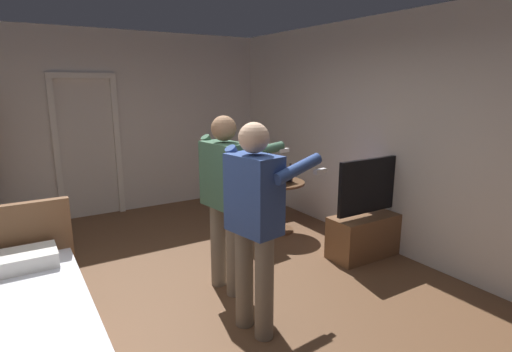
# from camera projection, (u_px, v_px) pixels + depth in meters

# --- Properties ---
(ground_plane) EXTENTS (7.31, 7.31, 0.00)m
(ground_plane) POSITION_uv_depth(u_px,v_px,m) (198.00, 310.00, 3.61)
(ground_plane) COLOR brown
(wall_back) EXTENTS (5.31, 0.12, 2.76)m
(wall_back) POSITION_uv_depth(u_px,v_px,m) (104.00, 124.00, 6.11)
(wall_back) COLOR silver
(wall_back) RESTS_ON ground_plane
(wall_right) EXTENTS (0.12, 6.89, 2.76)m
(wall_right) POSITION_uv_depth(u_px,v_px,m) (403.00, 137.00, 4.64)
(wall_right) COLOR silver
(wall_right) RESTS_ON ground_plane
(doorway_frame) EXTENTS (0.93, 0.08, 2.13)m
(doorway_frame) POSITION_uv_depth(u_px,v_px,m) (87.00, 136.00, 5.94)
(doorway_frame) COLOR white
(doorway_frame) RESTS_ON ground_plane
(tv_flatscreen) EXTENTS (1.07, 0.40, 1.16)m
(tv_flatscreen) POSITION_uv_depth(u_px,v_px,m) (371.00, 227.00, 4.75)
(tv_flatscreen) COLOR brown
(tv_flatscreen) RESTS_ON ground_plane
(side_table) EXTENTS (0.71, 0.71, 0.70)m
(side_table) POSITION_uv_depth(u_px,v_px,m) (278.00, 197.00, 5.46)
(side_table) COLOR brown
(side_table) RESTS_ON ground_plane
(laptop) EXTENTS (0.38, 0.39, 0.15)m
(laptop) POSITION_uv_depth(u_px,v_px,m) (279.00, 178.00, 5.35)
(laptop) COLOR black
(laptop) RESTS_ON side_table
(bottle_on_table) EXTENTS (0.06, 0.06, 0.25)m
(bottle_on_table) POSITION_uv_depth(u_px,v_px,m) (290.00, 174.00, 5.39)
(bottle_on_table) COLOR #3F3531
(bottle_on_table) RESTS_ON side_table
(wooden_chair) EXTENTS (0.46, 0.46, 0.99)m
(wooden_chair) POSITION_uv_depth(u_px,v_px,m) (251.00, 199.00, 5.14)
(wooden_chair) COLOR brown
(wooden_chair) RESTS_ON ground_plane
(person_blue_shirt) EXTENTS (0.73, 0.60, 1.71)m
(person_blue_shirt) POSITION_uv_depth(u_px,v_px,m) (255.00, 215.00, 3.12)
(person_blue_shirt) COLOR gray
(person_blue_shirt) RESTS_ON ground_plane
(person_striped_shirt) EXTENTS (0.74, 0.63, 1.70)m
(person_striped_shirt) POSITION_uv_depth(u_px,v_px,m) (226.00, 191.00, 3.78)
(person_striped_shirt) COLOR gray
(person_striped_shirt) RESTS_ON ground_plane
(suitcase_dark) EXTENTS (0.65, 0.47, 0.36)m
(suitcase_dark) POSITION_uv_depth(u_px,v_px,m) (19.00, 243.00, 4.67)
(suitcase_dark) COLOR black
(suitcase_dark) RESTS_ON ground_plane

